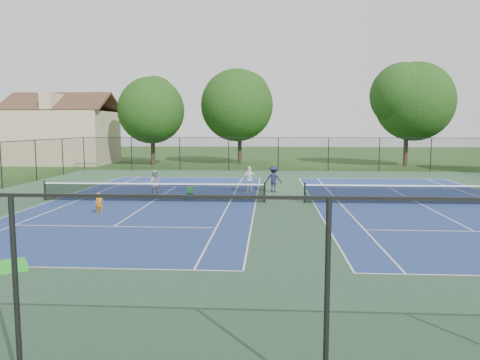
# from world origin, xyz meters

# --- Properties ---
(ground) EXTENTS (140.00, 140.00, 0.00)m
(ground) POSITION_xyz_m (0.00, 0.00, 0.00)
(ground) COLOR #234716
(ground) RESTS_ON ground
(court_pad) EXTENTS (36.00, 36.00, 0.01)m
(court_pad) POSITION_xyz_m (0.00, 0.00, 0.00)
(court_pad) COLOR #2C4E36
(court_pad) RESTS_ON ground
(tennis_court_left) EXTENTS (12.00, 23.83, 1.07)m
(tennis_court_left) POSITION_xyz_m (-7.00, 0.00, 0.10)
(tennis_court_left) COLOR navy
(tennis_court_left) RESTS_ON ground
(tennis_court_right) EXTENTS (12.00, 23.83, 1.07)m
(tennis_court_right) POSITION_xyz_m (7.00, 0.00, 0.10)
(tennis_court_right) COLOR navy
(tennis_court_right) RESTS_ON ground
(perimeter_fence) EXTENTS (36.08, 36.08, 3.02)m
(perimeter_fence) POSITION_xyz_m (0.00, 0.00, 1.60)
(perimeter_fence) COLOR black
(perimeter_fence) RESTS_ON ground
(tree_back_a) EXTENTS (6.80, 6.80, 9.15)m
(tree_back_a) POSITION_xyz_m (-13.00, 24.00, 6.04)
(tree_back_a) COLOR #2D2116
(tree_back_a) RESTS_ON ground
(tree_back_b) EXTENTS (7.60, 7.60, 10.03)m
(tree_back_b) POSITION_xyz_m (-4.00, 26.00, 6.60)
(tree_back_b) COLOR #2D2116
(tree_back_b) RESTS_ON ground
(tree_back_d) EXTENTS (7.80, 7.80, 10.37)m
(tree_back_d) POSITION_xyz_m (13.00, 24.00, 6.82)
(tree_back_d) COLOR #2D2116
(tree_back_d) RESTS_ON ground
(clapboard_house) EXTENTS (10.80, 8.10, 7.65)m
(clapboard_house) POSITION_xyz_m (-23.00, 25.00, 3.09)
(clapboard_house) COLOR tan
(clapboard_house) RESTS_ON ground
(child_player) EXTENTS (0.39, 0.28, 0.99)m
(child_player) POSITION_xyz_m (-8.53, -3.80, 0.49)
(child_player) COLOR orange
(child_player) RESTS_ON ground
(instructor) EXTENTS (0.93, 0.83, 1.59)m
(instructor) POSITION_xyz_m (-7.23, 1.15, 0.79)
(instructor) COLOR #969598
(instructor) RESTS_ON ground
(bystander_a) EXTENTS (1.02, 0.72, 1.60)m
(bystander_a) POSITION_xyz_m (-1.99, 3.70, 0.80)
(bystander_a) COLOR silver
(bystander_a) RESTS_ON ground
(bystander_b) EXTENTS (1.19, 0.91, 1.63)m
(bystander_b) POSITION_xyz_m (-0.53, 3.94, 0.81)
(bystander_b) COLOR #1B1D3C
(bystander_b) RESTS_ON ground
(ball_crate) EXTENTS (0.46, 0.40, 0.31)m
(ball_crate) POSITION_xyz_m (-5.14, 0.84, 0.15)
(ball_crate) COLOR navy
(ball_crate) RESTS_ON ground
(ball_hopper) EXTENTS (0.37, 0.31, 0.39)m
(ball_hopper) POSITION_xyz_m (-5.14, 0.84, 0.50)
(ball_hopper) COLOR green
(ball_hopper) RESTS_ON ball_crate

